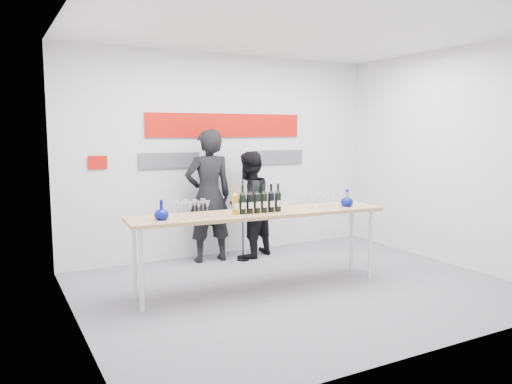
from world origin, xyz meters
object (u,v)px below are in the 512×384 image
mic_stand (243,229)px  presenter_left (209,196)px  tasting_table (260,218)px  presenter_right (249,205)px

mic_stand → presenter_left: bearing=141.3°
tasting_table → mic_stand: (0.40, 1.24, -0.39)m
presenter_right → mic_stand: size_ratio=1.03×
tasting_table → mic_stand: bearing=76.7°
presenter_right → mic_stand: (-0.17, -0.15, -0.32)m
presenter_left → presenter_right: (0.62, -0.06, -0.16)m
presenter_left → presenter_right: 0.64m
presenter_left → mic_stand: 0.69m
tasting_table → mic_stand: 1.36m
presenter_left → mic_stand: (0.44, -0.21, -0.48)m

